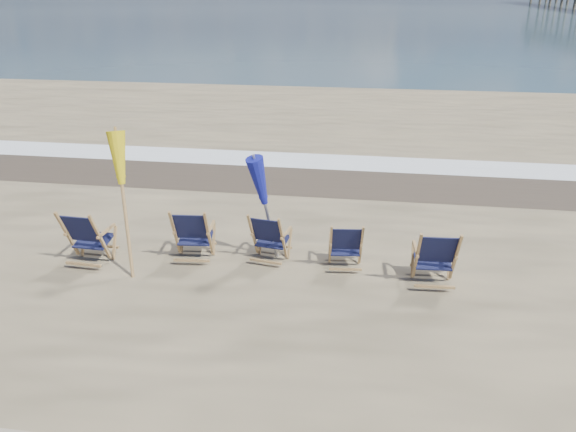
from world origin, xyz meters
name	(u,v)px	position (x,y,z in m)	size (l,w,h in m)	color
ocean	(373,4)	(0.00, 128.00, 0.00)	(400.00, 400.00, 0.00)	#374F5B
surf_foam	(321,161)	(0.00, 8.30, 0.00)	(200.00, 1.40, 0.01)	silver
wet_sand_strip	(316,179)	(0.00, 6.80, 0.00)	(200.00, 2.60, 0.00)	#42362A
beach_chair_0	(100,240)	(-3.10, 1.56, 0.54)	(0.69, 0.78, 1.08)	#121535
beach_chair_1	(209,236)	(-1.35, 2.01, 0.52)	(0.67, 0.75, 1.05)	#121535
beach_chair_2	(283,240)	(-0.08, 2.10, 0.48)	(0.62, 0.70, 0.97)	#121535
beach_chair_3	(361,247)	(1.25, 2.10, 0.46)	(0.58, 0.66, 0.91)	#121535
beach_chair_4	(455,260)	(2.72, 1.71, 0.53)	(0.68, 0.76, 1.06)	#121535
umbrella_yellow	(120,167)	(-2.59, 1.56, 1.85)	(0.30, 0.30, 2.39)	#9A7545
umbrella_blue	(267,183)	(-0.36, 2.25, 1.46)	(0.30, 0.30, 1.97)	#A5A5AD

